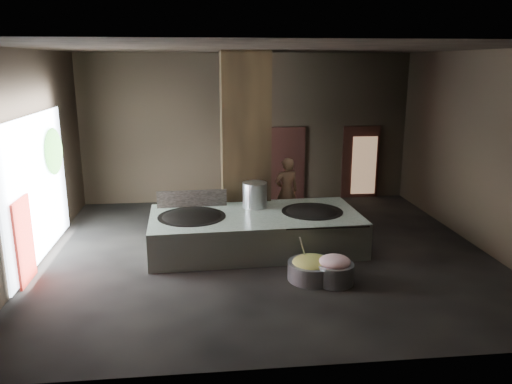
{
  "coord_description": "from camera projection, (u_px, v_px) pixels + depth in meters",
  "views": [
    {
      "loc": [
        -1.39,
        -10.66,
        4.22
      ],
      "look_at": [
        -0.15,
        0.66,
        1.25
      ],
      "focal_mm": 35.0,
      "sensor_mm": 36.0,
      "label": 1
    }
  ],
  "objects": [
    {
      "name": "cook",
      "position": [
        286.0,
        191.0,
        13.19
      ],
      "size": [
        0.73,
        0.56,
        1.81
      ],
      "primitive_type": "imported",
      "rotation": [
        0.0,
        0.0,
        3.36
      ],
      "color": "#9C724F",
      "rests_on": "ground"
    },
    {
      "name": "right_wall",
      "position": [
        484.0,
        151.0,
        11.43
      ],
      "size": [
        0.1,
        9.0,
        4.5
      ],
      "primitive_type": "cube",
      "color": "black",
      "rests_on": "ground"
    },
    {
      "name": "front_wall",
      "position": [
        311.0,
        217.0,
        6.52
      ],
      "size": [
        10.0,
        0.1,
        4.5
      ],
      "primitive_type": "cube",
      "color": "black",
      "rests_on": "ground"
    },
    {
      "name": "meat_fill",
      "position": [
        335.0,
        262.0,
        9.72
      ],
      "size": [
        0.62,
        0.62,
        0.24
      ],
      "primitive_type": "ellipsoid",
      "color": "pink",
      "rests_on": "meat_basin"
    },
    {
      "name": "pillar",
      "position": [
        245.0,
        142.0,
        12.7
      ],
      "size": [
        1.2,
        1.2,
        4.5
      ],
      "primitive_type": "cube",
      "color": "black",
      "rests_on": "ground"
    },
    {
      "name": "doorway_far_glow",
      "position": [
        364.0,
        165.0,
        15.79
      ],
      "size": [
        0.78,
        0.04,
        1.84
      ],
      "primitive_type": "cube",
      "color": "#8C6647",
      "rests_on": "ground"
    },
    {
      "name": "doorway_near",
      "position": [
        286.0,
        165.0,
        15.6
      ],
      "size": [
        1.18,
        0.08,
        2.38
      ],
      "primitive_type": "cube",
      "color": "black",
      "rests_on": "ground"
    },
    {
      "name": "stock_pot",
      "position": [
        255.0,
        195.0,
        11.94
      ],
      "size": [
        0.58,
        0.58,
        0.63
      ],
      "primitive_type": "cylinder",
      "color": "#B6BABE",
      "rests_on": "hearth_platform"
    },
    {
      "name": "doorway_far",
      "position": [
        360.0,
        163.0,
        15.85
      ],
      "size": [
        1.18,
        0.08,
        2.38
      ],
      "primitive_type": "cube",
      "color": "black",
      "rests_on": "ground"
    },
    {
      "name": "wok_left",
      "position": [
        192.0,
        220.0,
        11.3
      ],
      "size": [
        1.51,
        1.51,
        0.42
      ],
      "primitive_type": "ellipsoid",
      "color": "black",
      "rests_on": "hearth_platform"
    },
    {
      "name": "wok_right_rim",
      "position": [
        312.0,
        212.0,
        11.67
      ],
      "size": [
        1.44,
        1.44,
        0.05
      ],
      "primitive_type": "cylinder",
      "color": "black",
      "rests_on": "hearth_platform"
    },
    {
      "name": "splash_guard",
      "position": [
        192.0,
        199.0,
        12.0
      ],
      "size": [
        1.67,
        0.13,
        0.42
      ],
      "primitive_type": "cube",
      "rotation": [
        0.0,
        0.0,
        0.04
      ],
      "color": "black",
      "rests_on": "hearth_platform"
    },
    {
      "name": "back_wall",
      "position": [
        247.0,
        129.0,
        15.28
      ],
      "size": [
        10.0,
        0.1,
        4.5
      ],
      "primitive_type": "cube",
      "color": "black",
      "rests_on": "ground"
    },
    {
      "name": "left_opening",
      "position": [
        37.0,
        188.0,
        10.74
      ],
      "size": [
        0.04,
        4.2,
        3.1
      ],
      "primitive_type": "cube",
      "color": "white",
      "rests_on": "ground"
    },
    {
      "name": "wok_right",
      "position": [
        312.0,
        215.0,
        11.69
      ],
      "size": [
        1.41,
        1.41,
        0.4
      ],
      "primitive_type": "ellipsoid",
      "color": "black",
      "rests_on": "hearth_platform"
    },
    {
      "name": "veg_fill",
      "position": [
        312.0,
        263.0,
        9.93
      ],
      "size": [
        0.8,
        0.8,
        0.25
      ],
      "primitive_type": "ellipsoid",
      "color": "#88AE54",
      "rests_on": "veg_basin"
    },
    {
      "name": "tree_silhouette",
      "position": [
        54.0,
        151.0,
        11.66
      ],
      "size": [
        0.28,
        1.1,
        1.1
      ],
      "primitive_type": "ellipsoid",
      "color": "#194714",
      "rests_on": "left_opening"
    },
    {
      "name": "hearth_platform",
      "position": [
        255.0,
        231.0,
        11.59
      ],
      "size": [
        4.89,
        2.49,
        0.83
      ],
      "primitive_type": "cube",
      "rotation": [
        0.0,
        0.0,
        0.04
      ],
      "color": "beige",
      "rests_on": "ground"
    },
    {
      "name": "pavilion_sliver",
      "position": [
        24.0,
        241.0,
        9.68
      ],
      "size": [
        0.05,
        0.9,
        1.7
      ],
      "primitive_type": "cube",
      "color": "maroon",
      "rests_on": "ground"
    },
    {
      "name": "platform_cap",
      "position": [
        255.0,
        215.0,
        11.49
      ],
      "size": [
        4.69,
        2.25,
        0.03
      ],
      "primitive_type": "cube",
      "color": "black",
      "rests_on": "hearth_platform"
    },
    {
      "name": "floor",
      "position": [
        266.0,
        253.0,
        11.48
      ],
      "size": [
        10.0,
        9.0,
        0.1
      ],
      "primitive_type": "cube",
      "color": "black",
      "rests_on": "ground"
    },
    {
      "name": "ceiling",
      "position": [
        267.0,
        46.0,
        10.32
      ],
      "size": [
        10.0,
        9.0,
        0.1
      ],
      "primitive_type": "cube",
      "color": "black",
      "rests_on": "back_wall"
    },
    {
      "name": "wok_left_rim",
      "position": [
        192.0,
        217.0,
        11.28
      ],
      "size": [
        1.54,
        1.54,
        0.05
      ],
      "primitive_type": "cylinder",
      "color": "black",
      "rests_on": "hearth_platform"
    },
    {
      "name": "ladle",
      "position": [
        304.0,
        251.0,
        10.0
      ],
      "size": [
        0.27,
        0.32,
        0.7
      ],
      "primitive_type": "cylinder",
      "rotation": [
        0.49,
        0.0,
        -0.67
      ],
      "color": "#B6BABE",
      "rests_on": "veg_basin"
    },
    {
      "name": "veg_basin",
      "position": [
        312.0,
        271.0,
        9.97
      ],
      "size": [
        1.18,
        1.18,
        0.36
      ],
      "primitive_type": "cylinder",
      "rotation": [
        0.0,
        0.0,
        -0.24
      ],
      "color": "gray",
      "rests_on": "ground"
    },
    {
      "name": "doorway_near_glow",
      "position": [
        289.0,
        166.0,
        15.67
      ],
      "size": [
        0.76,
        0.04,
        1.8
      ],
      "primitive_type": "cube",
      "color": "#8C6647",
      "rests_on": "ground"
    },
    {
      "name": "meat_basin",
      "position": [
        334.0,
        273.0,
        9.79
      ],
      "size": [
        0.9,
        0.9,
        0.41
      ],
      "primitive_type": "cylinder",
      "rotation": [
        0.0,
        0.0,
        -0.23
      ],
      "color": "gray",
      "rests_on": "ground"
    },
    {
      "name": "left_wall",
      "position": [
        26.0,
        160.0,
        10.37
      ],
      "size": [
        0.1,
        9.0,
        4.5
      ],
      "primitive_type": "cube",
      "color": "black",
      "rests_on": "ground"
    }
  ]
}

